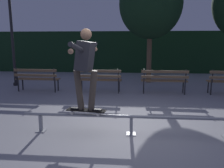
% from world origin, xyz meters
% --- Properties ---
extents(ground_plane, '(90.00, 90.00, 0.00)m').
position_xyz_m(ground_plane, '(0.00, 0.00, 0.00)').
color(ground_plane, gray).
extents(hedge_backdrop, '(24.00, 1.20, 2.46)m').
position_xyz_m(hedge_backdrop, '(0.00, 9.67, 1.23)').
color(hedge_backdrop, black).
rests_on(hedge_backdrop, ground).
extents(grind_rail, '(4.29, 0.18, 0.39)m').
position_xyz_m(grind_rail, '(0.00, -0.17, 0.30)').
color(grind_rail, gray).
rests_on(grind_rail, ground).
extents(skateboard, '(0.80, 0.31, 0.09)m').
position_xyz_m(skateboard, '(-0.89, -0.17, 0.46)').
color(skateboard, black).
rests_on(skateboard, grind_rail).
extents(skateboarder, '(0.63, 1.40, 1.56)m').
position_xyz_m(skateboarder, '(-0.88, -0.17, 1.40)').
color(skateboarder, black).
rests_on(skateboarder, skateboard).
extents(park_bench_leftmost, '(1.61, 0.47, 0.88)m').
position_xyz_m(park_bench_leftmost, '(-3.44, 3.49, 0.54)').
color(park_bench_leftmost, black).
rests_on(park_bench_leftmost, ground).
extents(park_bench_left_center, '(1.61, 0.47, 0.88)m').
position_xyz_m(park_bench_left_center, '(-1.14, 3.49, 0.54)').
color(park_bench_left_center, black).
rests_on(park_bench_left_center, ground).
extents(park_bench_right_center, '(1.61, 0.47, 0.88)m').
position_xyz_m(park_bench_right_center, '(1.15, 3.49, 0.54)').
color(park_bench_right_center, black).
rests_on(park_bench_right_center, ground).
extents(tree_behind_benches, '(2.72, 2.72, 4.93)m').
position_xyz_m(tree_behind_benches, '(0.80, 5.86, 3.42)').
color(tree_behind_benches, brown).
rests_on(tree_behind_benches, ground).
extents(lamp_post_left, '(0.32, 0.32, 3.90)m').
position_xyz_m(lamp_post_left, '(-4.84, 4.57, 2.48)').
color(lamp_post_left, black).
rests_on(lamp_post_left, ground).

